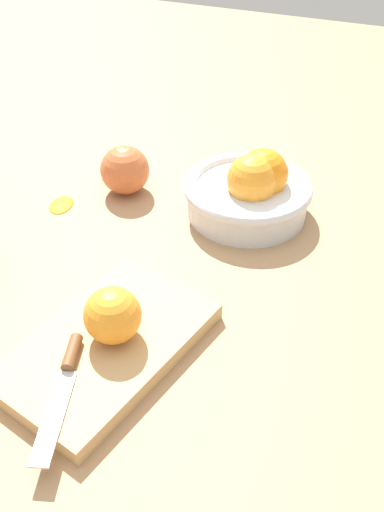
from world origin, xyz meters
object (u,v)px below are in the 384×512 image
(knife, at_px, (65,378))
(apple_front_left, at_px, (125,170))
(bowl, at_px, (250,191))
(cutting_board, at_px, (107,346))
(orange_on_board, at_px, (113,315))

(knife, bearing_deg, apple_front_left, -161.46)
(knife, height_order, apple_front_left, apple_front_left)
(bowl, xyz_separation_m, cutting_board, (0.33, -0.06, -0.03))
(apple_front_left, bearing_deg, knife, 18.54)
(cutting_board, distance_m, orange_on_board, 0.04)
(bowl, xyz_separation_m, knife, (0.40, -0.07, -0.01))
(orange_on_board, xyz_separation_m, knife, (0.08, -0.02, -0.03))
(bowl, distance_m, cutting_board, 0.34)
(cutting_board, height_order, apple_front_left, apple_front_left)
(cutting_board, relative_size, orange_on_board, 3.82)
(bowl, bearing_deg, apple_front_left, -85.52)
(bowl, relative_size, knife, 1.25)
(bowl, xyz_separation_m, orange_on_board, (0.32, -0.06, 0.01))
(cutting_board, distance_m, knife, 0.07)
(bowl, height_order, cutting_board, bowl)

